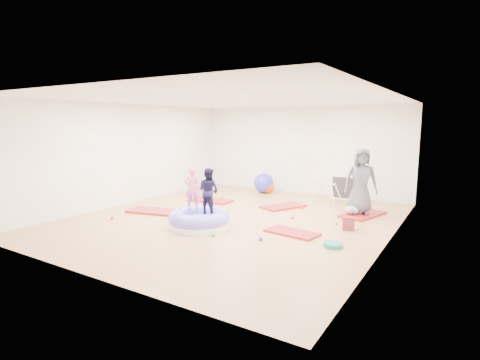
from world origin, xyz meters
The scene contains 19 objects.
room centered at (0.00, 0.00, 1.40)m, with size 7.01×8.01×2.81m.
gym_mat_front_left centered at (-2.12, -0.52, 0.03)m, with size 1.28×0.64×0.05m, color maroon.
gym_mat_mid_left centered at (-1.65, 1.36, 0.02)m, with size 1.20×0.60×0.05m, color maroon.
gym_mat_center_back centered at (0.50, 1.76, 0.03)m, with size 1.21×0.60×0.05m, color maroon.
gym_mat_right centered at (1.69, -0.38, 0.02)m, with size 1.10×0.55×0.05m, color maroon.
gym_mat_rear_right centered at (2.56, 1.96, 0.03)m, with size 1.27×0.63×0.05m, color maroon.
inflatable_cushion centered at (-0.23, -1.03, 0.17)m, with size 1.35×1.35×0.42m.
child_pink centered at (-0.51, -0.90, 0.87)m, with size 0.35×0.23×0.97m, color pink.
child_navy centered at (0.03, -1.02, 0.89)m, with size 0.48×0.38×0.99m, color #151235.
adult_caregiver centered at (2.47, 1.95, 0.86)m, with size 0.79×0.52×1.62m, color #4A4958.
infant centered at (2.33, 1.72, 0.16)m, with size 0.35×0.35×0.20m.
ball_pit_balls centered at (0.14, 0.26, 0.04)m, with size 4.74×3.62×0.08m.
exercise_ball_blue centered at (-0.97, 3.35, 0.32)m, with size 0.65×0.65×0.65m, color #3432B6.
exercise_ball_orange centered at (-0.84, 3.37, 0.21)m, with size 0.42×0.42×0.42m, color #DC3600.
infant_play_gym centered at (1.29, 2.94, 0.38)m, with size 0.74×0.70×0.56m.
cube_shelf centered at (1.54, 3.79, 0.36)m, with size 0.72×0.36×0.72m.
balance_disc centered at (2.68, -0.76, 0.04)m, with size 0.37×0.37×0.08m, color #1D7D70.
backpack centered at (2.61, 0.48, 0.14)m, with size 0.24×0.15×0.28m, color #BD2A36.
yellow_toy centered at (-0.50, -0.66, 0.02)m, with size 0.20×0.20×0.03m, color gold.
Camera 1 is at (4.72, -7.32, 2.26)m, focal length 28.00 mm.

